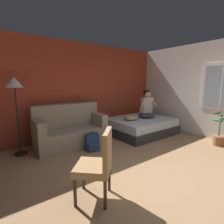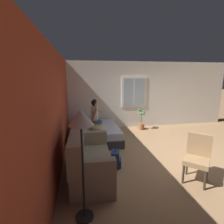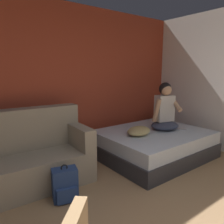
% 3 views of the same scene
% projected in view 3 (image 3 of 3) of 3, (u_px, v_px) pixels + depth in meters
% --- Properties ---
extents(wall_back_accent, '(10.76, 0.16, 2.70)m').
position_uv_depth(wall_back_accent, '(44.00, 84.00, 3.66)').
color(wall_back_accent, '#993823').
rests_on(wall_back_accent, ground).
extents(bed, '(1.92, 1.57, 0.48)m').
position_uv_depth(bed, '(153.00, 144.00, 4.02)').
color(bed, '#2D2D33').
rests_on(bed, ground).
extents(couch, '(1.74, 0.90, 1.04)m').
position_uv_depth(couch, '(26.00, 158.00, 2.98)').
color(couch, gray).
rests_on(couch, ground).
extents(person_seated, '(0.61, 0.56, 0.88)m').
position_uv_depth(person_seated, '(165.00, 111.00, 4.03)').
color(person_seated, '#383D51').
rests_on(person_seated, bed).
extents(backpack, '(0.34, 0.29, 0.46)m').
position_uv_depth(backpack, '(65.00, 185.00, 2.66)').
color(backpack, navy).
rests_on(backpack, ground).
extents(throw_pillow, '(0.58, 0.50, 0.14)m').
position_uv_depth(throw_pillow, '(139.00, 131.00, 3.74)').
color(throw_pillow, tan).
rests_on(throw_pillow, bed).
extents(cell_phone, '(0.16, 0.14, 0.01)m').
position_uv_depth(cell_phone, '(182.00, 129.00, 4.08)').
color(cell_phone, '#B7B7BC').
rests_on(cell_phone, bed).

